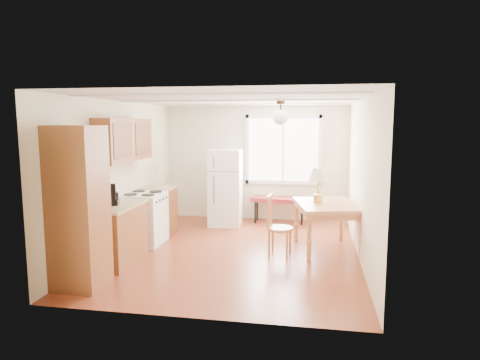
% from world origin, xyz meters
% --- Properties ---
extents(room_shell, '(4.60, 5.60, 2.62)m').
position_xyz_m(room_shell, '(0.00, 0.00, 1.25)').
color(room_shell, '#5F2213').
rests_on(room_shell, ground).
extents(kitchen_run, '(0.65, 3.40, 2.20)m').
position_xyz_m(kitchen_run, '(-1.72, -0.63, 0.84)').
color(kitchen_run, brown).
rests_on(kitchen_run, ground).
extents(window_unit, '(1.64, 0.05, 1.51)m').
position_xyz_m(window_unit, '(0.60, 2.47, 1.55)').
color(window_unit, white).
rests_on(window_unit, room_shell).
extents(pendant_light, '(0.26, 0.26, 0.40)m').
position_xyz_m(pendant_light, '(0.70, 0.40, 2.24)').
color(pendant_light, '#312416').
rests_on(pendant_light, room_shell).
extents(refrigerator, '(0.69, 0.70, 1.58)m').
position_xyz_m(refrigerator, '(-0.54, 1.81, 0.79)').
color(refrigerator, white).
rests_on(refrigerator, ground).
extents(bench, '(1.22, 0.59, 0.54)m').
position_xyz_m(bench, '(0.55, 2.22, 0.48)').
color(bench, maroon).
rests_on(bench, ground).
extents(dining_table, '(1.22, 1.46, 0.80)m').
position_xyz_m(dining_table, '(1.50, 0.32, 0.70)').
color(dining_table, '#B57045').
rests_on(dining_table, ground).
extents(chair, '(0.44, 0.43, 0.97)m').
position_xyz_m(chair, '(0.66, -0.05, 0.55)').
color(chair, '#B57045').
rests_on(chair, ground).
extents(table_lamp, '(0.34, 0.34, 0.58)m').
position_xyz_m(table_lamp, '(1.35, 0.39, 1.23)').
color(table_lamp, gold).
rests_on(table_lamp, dining_table).
extents(coffee_maker, '(0.22, 0.26, 0.34)m').
position_xyz_m(coffee_maker, '(-1.72, -0.88, 1.02)').
color(coffee_maker, black).
rests_on(coffee_maker, kitchen_run).
extents(kettle, '(0.11, 0.11, 0.22)m').
position_xyz_m(kettle, '(-1.79, -1.00, 0.99)').
color(kettle, red).
rests_on(kettle, kitchen_run).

